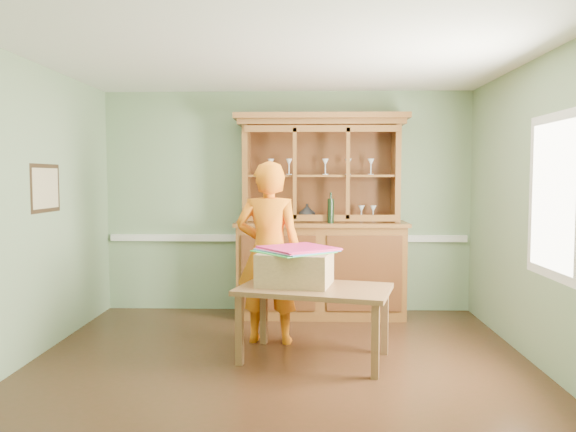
{
  "coord_description": "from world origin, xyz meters",
  "views": [
    {
      "loc": [
        0.22,
        -4.93,
        1.66
      ],
      "look_at": [
        0.06,
        0.4,
        1.29
      ],
      "focal_mm": 35.0,
      "sensor_mm": 36.0,
      "label": 1
    }
  ],
  "objects_px": {
    "china_hutch": "(320,246)",
    "cardboard_box": "(295,269)",
    "dining_table": "(314,295)",
    "person": "(269,252)"
  },
  "relations": [
    {
      "from": "dining_table",
      "to": "person",
      "type": "height_order",
      "value": "person"
    },
    {
      "from": "dining_table",
      "to": "cardboard_box",
      "type": "xyz_separation_m",
      "value": [
        -0.18,
        0.09,
        0.23
      ]
    },
    {
      "from": "dining_table",
      "to": "cardboard_box",
      "type": "bearing_deg",
      "value": 166.76
    },
    {
      "from": "dining_table",
      "to": "person",
      "type": "relative_size",
      "value": 0.82
    },
    {
      "from": "cardboard_box",
      "to": "person",
      "type": "bearing_deg",
      "value": 121.23
    },
    {
      "from": "dining_table",
      "to": "person",
      "type": "xyz_separation_m",
      "value": [
        -0.45,
        0.54,
        0.32
      ]
    },
    {
      "from": "cardboard_box",
      "to": "person",
      "type": "height_order",
      "value": "person"
    },
    {
      "from": "china_hutch",
      "to": "cardboard_box",
      "type": "bearing_deg",
      "value": -100.02
    },
    {
      "from": "person",
      "to": "dining_table",
      "type": "bearing_deg",
      "value": 134.73
    },
    {
      "from": "china_hutch",
      "to": "cardboard_box",
      "type": "height_order",
      "value": "china_hutch"
    }
  ]
}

